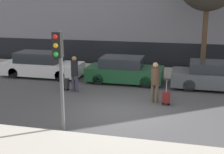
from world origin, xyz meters
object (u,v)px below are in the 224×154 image
at_px(parked_car_0, 42,65).
at_px(traffic_light, 59,62).
at_px(pedestrian_right, 155,80).
at_px(trolley_right, 166,97).
at_px(parked_car_2, 219,76).
at_px(trolley_left, 65,83).
at_px(parked_car_1, 124,71).
at_px(pedestrian_left, 75,72).

bearing_deg(parked_car_0, traffic_light, -59.10).
relative_size(pedestrian_right, trolley_right, 1.57).
bearing_deg(parked_car_2, trolley_left, -163.92).
xyz_separation_m(parked_car_2, traffic_light, (-5.43, -6.82, 1.76)).
relative_size(trolley_left, trolley_right, 1.00).
height_order(parked_car_2, traffic_light, traffic_light).
bearing_deg(traffic_light, parked_car_1, 84.71).
xyz_separation_m(trolley_left, traffic_light, (1.82, -4.73, 2.05)).
distance_m(pedestrian_left, pedestrian_right, 3.98).
xyz_separation_m(pedestrian_left, trolley_right, (4.41, -0.96, -0.63)).
relative_size(parked_car_2, pedestrian_left, 2.68).
distance_m(pedestrian_right, trolley_right, 0.86).
xyz_separation_m(parked_car_0, trolley_right, (7.36, -3.40, -0.32)).
distance_m(trolley_right, traffic_light, 5.24).
xyz_separation_m(parked_car_1, parked_car_2, (4.79, -0.12, -0.01)).
distance_m(parked_car_0, trolley_right, 8.11).
height_order(parked_car_2, trolley_right, parked_car_2).
bearing_deg(traffic_light, pedestrian_right, 55.93).
height_order(parked_car_0, parked_car_1, parked_car_0).
bearing_deg(trolley_right, parked_car_0, 155.21).
height_order(pedestrian_left, trolley_right, pedestrian_left).
bearing_deg(parked_car_2, trolley_right, -126.09).
xyz_separation_m(parked_car_2, trolley_right, (-2.30, -3.16, -0.29)).
distance_m(parked_car_0, parked_car_2, 9.66).
relative_size(parked_car_0, trolley_right, 4.06).
xyz_separation_m(parked_car_0, parked_car_1, (4.87, -0.12, -0.02)).
relative_size(parked_car_1, traffic_light, 1.19).
height_order(parked_car_0, pedestrian_left, pedestrian_left).
distance_m(parked_car_1, traffic_light, 7.19).
distance_m(parked_car_0, pedestrian_left, 3.84).
height_order(parked_car_0, trolley_right, parked_car_0).
bearing_deg(traffic_light, trolley_left, 111.05).
bearing_deg(traffic_light, pedestrian_left, 105.52).
xyz_separation_m(parked_car_1, pedestrian_right, (1.98, -3.06, 0.36)).
relative_size(parked_car_0, trolley_left, 4.06).
distance_m(trolley_left, trolley_right, 5.07).
height_order(parked_car_1, trolley_right, parked_car_1).
bearing_deg(pedestrian_left, trolley_left, -179.94).
height_order(parked_car_2, pedestrian_left, pedestrian_left).
distance_m(parked_car_0, parked_car_1, 4.87).
relative_size(trolley_right, traffic_light, 0.34).
xyz_separation_m(pedestrian_right, traffic_light, (-2.62, -3.88, 1.39)).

